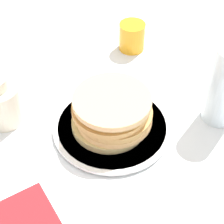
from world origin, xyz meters
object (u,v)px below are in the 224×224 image
at_px(plate, 112,126).
at_px(pancake_stack, 112,111).
at_px(cream_jug, 2,102).
at_px(juice_glass, 132,36).

bearing_deg(plate, pancake_stack, -64.30).
bearing_deg(plate, cream_jug, 26.73).
relative_size(plate, juice_glass, 3.41).
distance_m(plate, juice_glass, 0.31).
height_order(plate, juice_glass, juice_glass).
bearing_deg(cream_jug, juice_glass, -103.62).
bearing_deg(cream_jug, plate, -153.27).
height_order(pancake_stack, cream_jug, cream_jug).
bearing_deg(juice_glass, cream_jug, 76.38).
bearing_deg(pancake_stack, juice_glass, -66.03).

